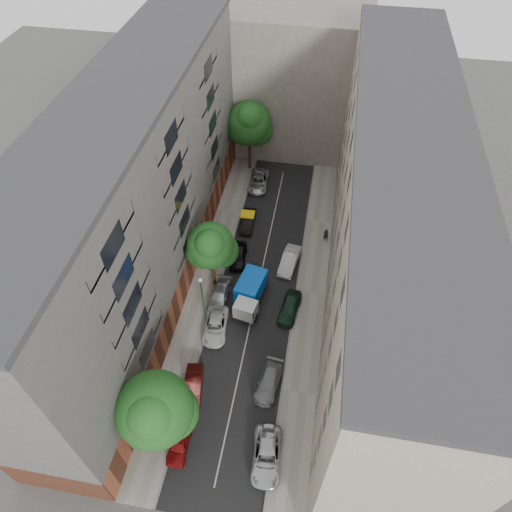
% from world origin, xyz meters
% --- Properties ---
extents(ground, '(120.00, 120.00, 0.00)m').
position_xyz_m(ground, '(0.00, 0.00, 0.00)').
color(ground, '#4C4C49').
rests_on(ground, ground).
extents(road_surface, '(8.00, 44.00, 0.02)m').
position_xyz_m(road_surface, '(0.00, 0.00, 0.01)').
color(road_surface, black).
rests_on(road_surface, ground).
extents(sidewalk_left, '(3.00, 44.00, 0.15)m').
position_xyz_m(sidewalk_left, '(-5.50, 0.00, 0.07)').
color(sidewalk_left, gray).
rests_on(sidewalk_left, ground).
extents(sidewalk_right, '(3.00, 44.00, 0.15)m').
position_xyz_m(sidewalk_right, '(5.50, 0.00, 0.07)').
color(sidewalk_right, gray).
rests_on(sidewalk_right, ground).
extents(building_left, '(8.00, 44.00, 20.00)m').
position_xyz_m(building_left, '(-11.00, 0.00, 10.00)').
color(building_left, '#524F4D').
rests_on(building_left, ground).
extents(building_right, '(8.00, 44.00, 20.00)m').
position_xyz_m(building_right, '(11.00, 0.00, 10.00)').
color(building_right, tan).
rests_on(building_right, ground).
extents(building_endcap, '(18.00, 12.00, 18.00)m').
position_xyz_m(building_endcap, '(0.00, 28.00, 9.00)').
color(building_endcap, gray).
rests_on(building_endcap, ground).
extents(tarp_truck, '(3.21, 5.94, 2.58)m').
position_xyz_m(tarp_truck, '(-0.53, -2.05, 1.42)').
color(tarp_truck, black).
rests_on(tarp_truck, ground).
extents(car_left_0, '(1.66, 3.84, 1.29)m').
position_xyz_m(car_left_0, '(-3.43, -17.18, 0.65)').
color(car_left_0, maroon).
rests_on(car_left_0, ground).
extents(car_left_1, '(2.07, 4.28, 1.35)m').
position_xyz_m(car_left_1, '(-3.60, -12.29, 0.68)').
color(car_left_1, '#49100E').
rests_on(car_left_1, ground).
extents(car_left_2, '(2.57, 4.84, 1.30)m').
position_xyz_m(car_left_2, '(-3.14, -5.93, 0.65)').
color(car_left_2, silver).
rests_on(car_left_2, ground).
extents(car_left_3, '(2.05, 4.49, 1.27)m').
position_xyz_m(car_left_3, '(-3.60, -2.20, 0.64)').
color(car_left_3, '#BCBBC0').
rests_on(car_left_3, ground).
extents(car_left_4, '(1.95, 4.22, 1.40)m').
position_xyz_m(car_left_4, '(-2.80, 3.40, 0.70)').
color(car_left_4, black).
rests_on(car_left_4, ground).
extents(car_left_5, '(1.59, 4.22, 1.38)m').
position_xyz_m(car_left_5, '(-2.80, 9.00, 0.69)').
color(car_left_5, black).
rests_on(car_left_5, ground).
extents(car_left_6, '(2.51, 5.12, 1.40)m').
position_xyz_m(car_left_6, '(-2.80, 16.60, 0.70)').
color(car_left_6, '#B4B4B9').
rests_on(car_left_6, ground).
extents(car_right_0, '(2.72, 5.12, 1.37)m').
position_xyz_m(car_right_0, '(3.60, -17.00, 0.69)').
color(car_right_0, '#BCBBC1').
rests_on(car_right_0, ground).
extents(car_right_1, '(2.32, 4.60, 1.28)m').
position_xyz_m(car_right_1, '(2.80, -10.80, 0.64)').
color(car_right_1, slate).
rests_on(car_right_1, ground).
extents(car_right_2, '(2.32, 4.52, 1.47)m').
position_xyz_m(car_right_2, '(3.60, -2.60, 0.74)').
color(car_right_2, black).
rests_on(car_right_2, ground).
extents(car_right_3, '(2.18, 4.68, 1.48)m').
position_xyz_m(car_right_3, '(2.80, 3.60, 0.74)').
color(car_right_3, silver).
rests_on(car_right_3, ground).
extents(tree_near, '(5.86, 5.67, 8.66)m').
position_xyz_m(tree_near, '(-4.50, -17.11, 5.77)').
color(tree_near, '#382619').
rests_on(tree_near, sidewalk_left).
extents(tree_mid, '(4.97, 4.64, 8.21)m').
position_xyz_m(tree_mid, '(-4.50, -0.47, 5.67)').
color(tree_mid, '#382619').
rests_on(tree_mid, sidewalk_left).
extents(tree_far, '(5.64, 5.42, 9.66)m').
position_xyz_m(tree_far, '(-4.50, 19.89, 6.66)').
color(tree_far, '#382619').
rests_on(tree_far, sidewalk_left).
extents(lamp_post, '(0.36, 0.36, 6.85)m').
position_xyz_m(lamp_post, '(-4.20, -5.50, 4.34)').
color(lamp_post, '#185425').
rests_on(lamp_post, sidewalk_left).
extents(pedestrian, '(0.70, 0.55, 1.69)m').
position_xyz_m(pedestrian, '(6.40, 7.98, 1.00)').
color(pedestrian, black).
rests_on(pedestrian, sidewalk_right).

